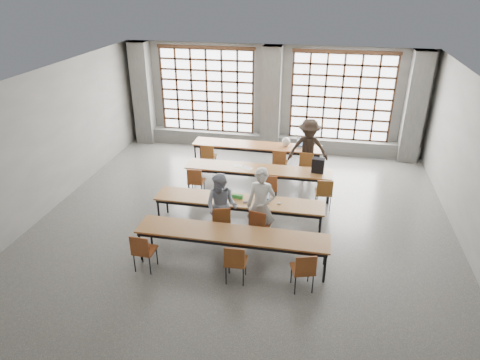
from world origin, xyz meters
name	(u,v)px	position (x,y,z in m)	size (l,w,h in m)	color
floor	(241,229)	(0.00, 0.00, 0.00)	(11.00, 11.00, 0.00)	#464644
ceiling	(241,84)	(0.00, 0.00, 3.50)	(11.00, 11.00, 0.00)	silver
wall_back	(272,98)	(0.00, 5.50, 1.75)	(10.00, 10.00, 0.00)	#60605E
wall_left	(39,146)	(-5.00, 0.00, 1.75)	(11.00, 11.00, 0.00)	#60605E
column_left	(143,94)	(-4.50, 5.22, 1.75)	(0.60, 0.55, 3.50)	#51514E
column_mid	(271,100)	(0.00, 5.22, 1.75)	(0.60, 0.55, 3.50)	#51514E
column_right	(415,108)	(4.50, 5.22, 1.75)	(0.60, 0.55, 3.50)	#51514E
window_left	(207,91)	(-2.25, 5.42, 1.90)	(3.32, 0.12, 3.00)	white
window_right	(341,98)	(2.25, 5.42, 1.90)	(3.32, 0.12, 3.00)	white
sill_ledge	(270,142)	(0.00, 5.30, 0.25)	(9.80, 0.35, 0.50)	#51514E
desk_row_a	(257,147)	(-0.23, 3.73, 0.66)	(4.00, 0.70, 0.73)	brown
desk_row_b	(258,170)	(0.09, 1.99, 0.66)	(4.00, 0.70, 0.73)	brown
desk_row_c	(239,202)	(-0.07, 0.12, 0.66)	(4.00, 0.70, 0.73)	brown
desk_row_d	(232,235)	(0.07, -1.30, 0.66)	(4.00, 0.70, 0.73)	brown
chair_back_left	(208,155)	(-1.63, 3.10, 0.54)	(0.43, 0.43, 0.88)	brown
chair_back_mid	(280,160)	(0.57, 3.11, 0.54)	(0.45, 0.45, 0.88)	brown
chair_back_right	(307,162)	(1.36, 3.11, 0.54)	(0.48, 0.48, 0.88)	brown
chair_mid_left	(196,179)	(-1.51, 1.36, 0.54)	(0.44, 0.44, 0.88)	brown
chair_mid_centre	(270,186)	(0.50, 1.36, 0.54)	(0.44, 0.45, 0.88)	brown
chair_mid_right	(324,191)	(1.90, 1.36, 0.54)	(0.46, 0.46, 0.88)	brown
chair_front_left	(221,219)	(-0.35, -0.51, 0.54)	(0.52, 0.52, 0.88)	brown
chair_front_right	(259,223)	(0.51, -0.51, 0.54)	(0.50, 0.50, 0.88)	brown
chair_near_left	(143,249)	(-1.64, -1.93, 0.54)	(0.44, 0.44, 0.88)	brown
chair_near_mid	(235,260)	(0.27, -1.93, 0.54)	(0.44, 0.44, 0.88)	brown
chair_near_right	(304,268)	(1.59, -1.93, 0.54)	(0.53, 0.53, 0.88)	maroon
student_male	(261,206)	(0.53, -0.38, 0.90)	(0.66, 0.43, 1.80)	silver
student_female	(222,207)	(-0.37, -0.38, 0.79)	(0.77, 0.60, 1.58)	navy
student_back	(308,149)	(1.37, 3.23, 0.90)	(1.17, 0.67, 1.81)	black
laptop_front	(262,197)	(0.47, 0.23, 0.79)	(0.40, 0.35, 0.26)	silver
laptop_back	(301,145)	(1.14, 3.84, 0.79)	(0.42, 0.38, 0.26)	#B6B6BB
mouse	(279,203)	(0.88, 0.10, 0.75)	(0.10, 0.06, 0.04)	silver
green_box	(238,196)	(-0.12, 0.20, 0.78)	(0.25, 0.09, 0.09)	#297E2F
phone	(246,202)	(0.11, 0.02, 0.74)	(0.13, 0.06, 0.01)	black
paper_sheet_a	(237,166)	(-0.51, 2.04, 0.73)	(0.30, 0.21, 0.00)	white
paper_sheet_b	(247,168)	(-0.21, 1.94, 0.73)	(0.30, 0.21, 0.00)	silver
backpack	(318,165)	(1.69, 2.04, 0.93)	(0.32, 0.20, 0.40)	black
plastic_bag	(286,142)	(0.67, 3.78, 0.87)	(0.26, 0.21, 0.29)	white
red_pouch	(145,248)	(-1.63, -1.85, 0.50)	(0.20, 0.08, 0.06)	#9E2613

